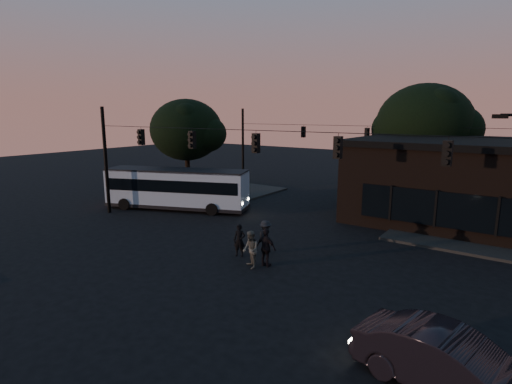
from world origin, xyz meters
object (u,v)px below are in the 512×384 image
Objects in this scene: building at (480,183)px; pedestrian_c at (266,248)px; car at (451,364)px; bus at (177,187)px; pedestrian_a at (239,240)px; pedestrian_b at (251,250)px; pedestrian_d at (265,237)px.

building reaches higher than pedestrian_c.
pedestrian_c reaches higher than car.
pedestrian_a is at bearing -49.65° from bus.
pedestrian_b is at bearing -50.43° from bus.
car is at bearing -47.93° from bus.
pedestrian_d is (-0.52, 2.00, -0.01)m from pedestrian_b.
bus is 6.15× the size of pedestrian_b.
pedestrian_b reaches higher than car.
pedestrian_b reaches higher than pedestrian_d.
pedestrian_a is 1.37m from pedestrian_d.
pedestrian_a is 1.87m from pedestrian_c.
pedestrian_c is at bearing -30.89° from pedestrian_a.
pedestrian_c is 1.75m from pedestrian_d.
car is (20.44, -10.03, -0.87)m from bus.
bus is at bearing 8.67° from pedestrian_d.
bus is (-18.78, -8.37, -1.03)m from building.
bus is at bearing -170.57° from pedestrian_b.
car is at bearing -44.80° from pedestrian_a.
bus reaches higher than pedestrian_a.
building reaches higher than pedestrian_b.
pedestrian_a is (9.95, -5.26, -0.86)m from bus.
building is 3.12× the size of car.
pedestrian_b is (-7.48, -14.55, -1.83)m from building.
building is at bearing 14.46° from car.
building reaches higher than pedestrian_d.
pedestrian_c is at bearing -116.60° from building.
pedestrian_a is at bearing -7.07° from pedestrian_c.
car is (1.65, -18.41, -1.90)m from building.
pedestrian_b is (11.30, -6.17, -0.80)m from bus.
car is 2.99× the size of pedestrian_a.
pedestrian_d is (-8.00, -12.55, -1.84)m from building.
pedestrian_b is at bearing 76.42° from car.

